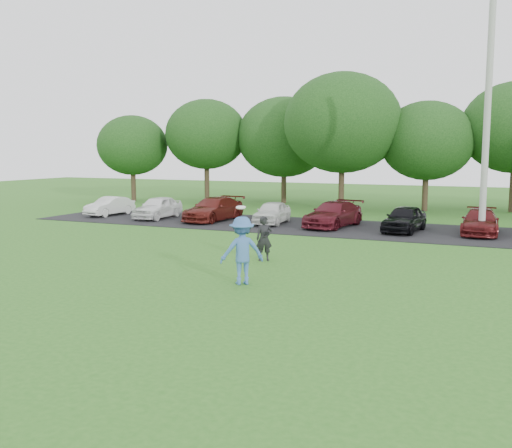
% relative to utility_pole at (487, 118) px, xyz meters
% --- Properties ---
extents(ground, '(100.00, 100.00, 0.00)m').
position_rel_utility_pole_xyz_m(ground, '(-6.74, -12.40, -5.10)').
color(ground, '#2B661D').
rests_on(ground, ground).
extents(parking_lot, '(32.00, 6.50, 0.03)m').
position_rel_utility_pole_xyz_m(parking_lot, '(-6.74, 0.60, -5.09)').
color(parking_lot, black).
rests_on(parking_lot, ground).
extents(utility_pole, '(0.28, 0.28, 10.20)m').
position_rel_utility_pole_xyz_m(utility_pole, '(0.00, 0.00, 0.00)').
color(utility_pole, '#ABACA6').
rests_on(utility_pole, ground).
extents(frisbee_player, '(1.42, 1.31, 2.23)m').
position_rel_utility_pole_xyz_m(frisbee_player, '(-5.82, -11.98, -4.14)').
color(frisbee_player, '#3C68AA').
rests_on(frisbee_player, ground).
extents(camera_bystander, '(0.67, 0.61, 1.53)m').
position_rel_utility_pole_xyz_m(camera_bystander, '(-6.59, -8.56, -4.34)').
color(camera_bystander, black).
rests_on(camera_bystander, ground).
extents(parked_cars, '(28.22, 4.67, 1.25)m').
position_rel_utility_pole_xyz_m(parked_cars, '(-6.57, 0.56, -4.47)').
color(parked_cars, silver).
rests_on(parked_cars, parking_lot).
extents(tree_row, '(42.39, 9.85, 8.64)m').
position_rel_utility_pole_xyz_m(tree_row, '(-5.23, 10.36, -0.19)').
color(tree_row, '#38281C').
rests_on(tree_row, ground).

